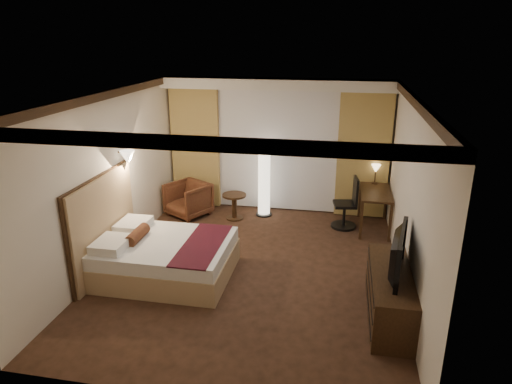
% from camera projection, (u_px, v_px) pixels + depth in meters
% --- Properties ---
extents(floor, '(4.50, 5.50, 0.01)m').
position_uv_depth(floor, '(251.00, 269.00, 7.15)').
color(floor, black).
rests_on(floor, ground).
extents(ceiling, '(4.50, 5.50, 0.01)m').
position_uv_depth(ceiling, '(251.00, 95.00, 6.27)').
color(ceiling, white).
rests_on(ceiling, back_wall).
extents(back_wall, '(4.50, 0.02, 2.70)m').
position_uv_depth(back_wall, '(278.00, 146.00, 9.26)').
color(back_wall, white).
rests_on(back_wall, floor).
extents(left_wall, '(0.02, 5.50, 2.70)m').
position_uv_depth(left_wall, '(110.00, 179.00, 7.11)').
color(left_wall, white).
rests_on(left_wall, floor).
extents(right_wall, '(0.02, 5.50, 2.70)m').
position_uv_depth(right_wall, '(410.00, 198.00, 6.31)').
color(right_wall, white).
rests_on(right_wall, floor).
extents(crown_molding, '(4.50, 5.50, 0.12)m').
position_uv_depth(crown_molding, '(251.00, 99.00, 6.29)').
color(crown_molding, black).
rests_on(crown_molding, ceiling).
extents(soffit, '(4.50, 0.50, 0.20)m').
position_uv_depth(soffit, '(277.00, 84.00, 8.62)').
color(soffit, white).
rests_on(soffit, ceiling).
extents(curtain_sheer, '(2.48, 0.04, 2.45)m').
position_uv_depth(curtain_sheer, '(277.00, 151.00, 9.22)').
color(curtain_sheer, silver).
rests_on(curtain_sheer, back_wall).
extents(curtain_left_drape, '(1.00, 0.14, 2.45)m').
position_uv_depth(curtain_left_drape, '(196.00, 148.00, 9.47)').
color(curtain_left_drape, tan).
rests_on(curtain_left_drape, back_wall).
extents(curtain_right_drape, '(1.00, 0.14, 2.45)m').
position_uv_depth(curtain_right_drape, '(363.00, 156.00, 8.86)').
color(curtain_right_drape, tan).
rests_on(curtain_right_drape, back_wall).
extents(wall_sconce, '(0.24, 0.24, 0.24)m').
position_uv_depth(wall_sconce, '(128.00, 157.00, 7.31)').
color(wall_sconce, white).
rests_on(wall_sconce, left_wall).
extents(bed, '(1.93, 1.50, 0.56)m').
position_uv_depth(bed, '(167.00, 258.00, 6.90)').
color(bed, white).
rests_on(bed, floor).
extents(headboard, '(0.12, 1.80, 1.50)m').
position_uv_depth(headboard, '(104.00, 225.00, 6.92)').
color(headboard, tan).
rests_on(headboard, floor).
extents(armchair, '(0.98, 0.96, 0.76)m').
position_uv_depth(armchair, '(188.00, 198.00, 9.16)').
color(armchair, '#4A1F16').
rests_on(armchair, floor).
extents(side_table, '(0.47, 0.47, 0.52)m').
position_uv_depth(side_table, '(234.00, 207.00, 9.04)').
color(side_table, black).
rests_on(side_table, floor).
extents(floor_lamp, '(0.32, 0.32, 1.51)m').
position_uv_depth(floor_lamp, '(264.00, 180.00, 9.06)').
color(floor_lamp, white).
rests_on(floor_lamp, floor).
extents(desk, '(0.55, 1.19, 0.75)m').
position_uv_depth(desk, '(374.00, 210.00, 8.55)').
color(desk, black).
rests_on(desk, floor).
extents(desk_lamp, '(0.18, 0.18, 0.34)m').
position_uv_depth(desk_lamp, '(375.00, 175.00, 8.79)').
color(desk_lamp, '#FFD899').
rests_on(desk_lamp, desk).
extents(office_chair, '(0.55, 0.55, 1.00)m').
position_uv_depth(office_chair, '(345.00, 203.00, 8.56)').
color(office_chair, black).
rests_on(office_chair, floor).
extents(dresser, '(0.50, 1.65, 0.64)m').
position_uv_depth(dresser, '(390.00, 294.00, 5.87)').
color(dresser, black).
rests_on(dresser, floor).
extents(television, '(0.80, 1.16, 0.14)m').
position_uv_depth(television, '(392.00, 250.00, 5.67)').
color(television, black).
rests_on(television, dresser).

